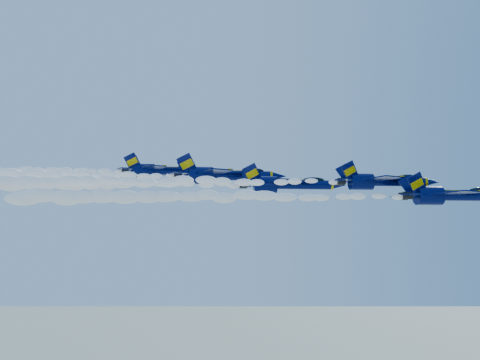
{
  "coord_description": "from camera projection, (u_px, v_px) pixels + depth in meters",
  "views": [
    {
      "loc": [
        -19.18,
        -69.78,
        143.35
      ],
      "look_at": [
        -11.86,
        4.8,
        152.81
      ],
      "focal_mm": 35.0,
      "sensor_mm": 36.0,
      "label": 1
    }
  ],
  "objects": [
    {
      "name": "jet_fourth",
      "position": [
        224.0,
        175.0,
        83.3
      ],
      "size": [
        20.11,
        16.5,
        7.47
      ],
      "color": "#01083C"
    },
    {
      "name": "jet_lead",
      "position": [
        452.0,
        195.0,
        63.18
      ],
      "size": [
        16.36,
        13.42,
        6.08
      ],
      "color": "#01083C"
    },
    {
      "name": "jet_fifth",
      "position": [
        163.0,
        170.0,
        91.92
      ],
      "size": [
        18.07,
        14.82,
        6.71
      ],
      "color": "#01083C"
    },
    {
      "name": "jet_second",
      "position": [
        382.0,
        181.0,
        65.81
      ],
      "size": [
        15.03,
        12.33,
        5.58
      ],
      "color": "#01083C"
    },
    {
      "name": "jet_third",
      "position": [
        286.0,
        184.0,
        77.24
      ],
      "size": [
        17.96,
        14.74,
        6.68
      ],
      "color": "#01083C"
    },
    {
      "name": "smoke_trail_jet_second",
      "position": [
        153.0,
        182.0,
        62.67
      ],
      "size": [
        50.62,
        1.91,
        1.72
      ],
      "primitive_type": "ellipsoid",
      "color": "white"
    },
    {
      "name": "smoke_trail_jet_fourth",
      "position": [
        26.0,
        175.0,
        79.95
      ],
      "size": [
        50.62,
        2.56,
        2.31
      ],
      "primitive_type": "ellipsoid",
      "color": "white"
    },
    {
      "name": "smoke_trail_jet_third",
      "position": [
        81.0,
        185.0,
        73.98
      ],
      "size": [
        50.62,
        2.29,
        2.06
      ],
      "primitive_type": "ellipsoid",
      "color": "white"
    },
    {
      "name": "smoke_trail_jet_lead",
      "position": [
        213.0,
        196.0,
        59.99
      ],
      "size": [
        50.62,
        2.09,
        1.88
      ],
      "primitive_type": "ellipsoid",
      "color": "white"
    }
  ]
}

